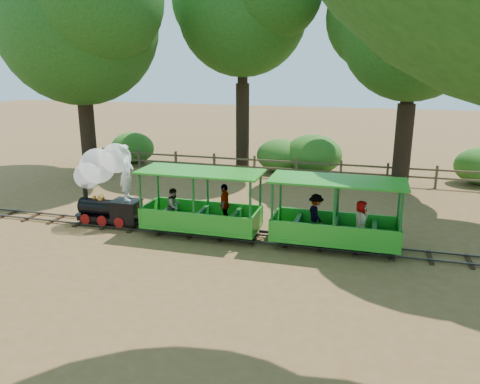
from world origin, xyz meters
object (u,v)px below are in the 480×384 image
(locomotive, at_px, (105,178))
(carriage_rear, at_px, (334,222))
(carriage_front, at_px, (201,210))
(fence, at_px, (275,166))

(locomotive, relative_size, carriage_rear, 0.74)
(carriage_front, bearing_deg, fence, 85.00)
(fence, bearing_deg, carriage_front, -95.00)
(carriage_front, relative_size, fence, 0.21)
(locomotive, distance_m, fence, 8.95)
(carriage_front, height_order, fence, carriage_front)
(carriage_front, xyz_separation_m, carriage_rear, (4.05, 0.00, 0.00))
(locomotive, relative_size, carriage_front, 0.74)
(fence, bearing_deg, carriage_rear, -67.28)
(locomotive, xyz_separation_m, carriage_front, (3.34, -0.09, -0.79))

